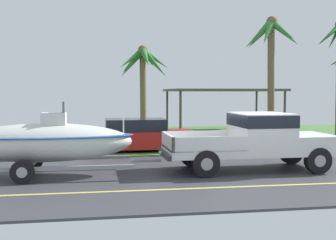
{
  "coord_description": "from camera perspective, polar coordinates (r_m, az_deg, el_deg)",
  "views": [
    {
      "loc": [
        -4.69,
        -12.61,
        2.45
      ],
      "look_at": [
        -2.27,
        1.72,
        1.55
      ],
      "focal_mm": 46.68,
      "sensor_mm": 36.0,
      "label": 1
    }
  ],
  "objects": [
    {
      "name": "palm_tree_far_left",
      "position": [
        21.08,
        13.18,
        9.21
      ],
      "size": [
        2.94,
        2.75,
        6.01
      ],
      "color": "brown",
      "rests_on": "ground"
    },
    {
      "name": "boat_on_trailer",
      "position": [
        13.32,
        -15.84,
        -2.79
      ],
      "size": [
        6.28,
        2.19,
        2.21
      ],
      "color": "gray",
      "rests_on": "ground"
    },
    {
      "name": "pickup_truck_towing",
      "position": [
        14.22,
        11.88,
        -2.31
      ],
      "size": [
        5.59,
        2.15,
        1.82
      ],
      "color": "silver",
      "rests_on": "ground"
    },
    {
      "name": "palm_tree_near_right",
      "position": [
        22.86,
        -3.37,
        6.95
      ],
      "size": [
        2.87,
        3.38,
        4.95
      ],
      "color": "brown",
      "rests_on": "ground"
    },
    {
      "name": "carport_awning",
      "position": [
        27.51,
        7.12,
        3.78
      ],
      "size": [
        6.74,
        5.03,
        2.7
      ],
      "color": "#4C4238",
      "rests_on": "ground"
    },
    {
      "name": "ground",
      "position": [
        21.65,
        2.99,
        -2.99
      ],
      "size": [
        36.0,
        22.0,
        0.11
      ],
      "color": "#38383D"
    },
    {
      "name": "parked_sedan_near",
      "position": [
        18.24,
        -3.77,
        -2.06
      ],
      "size": [
        4.39,
        1.88,
        1.38
      ],
      "color": "#B21E19",
      "rests_on": "ground"
    }
  ]
}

